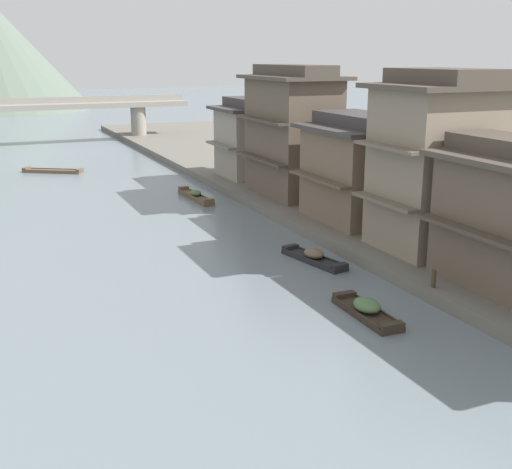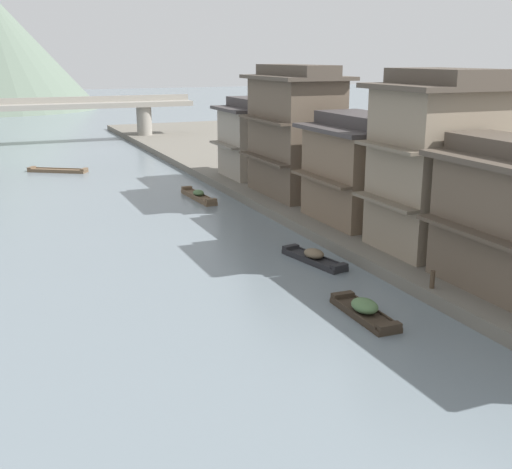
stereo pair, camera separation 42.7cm
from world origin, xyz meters
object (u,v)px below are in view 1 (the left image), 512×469
Objects in this scene: boat_moored_third at (53,171)px; boat_moored_far at (196,196)px; mooring_post_dock_mid at (434,279)px; house_waterfront_tall at (439,162)px; house_waterfront_end at (252,138)px; boat_moored_second at (367,310)px; boat_moored_nearest at (314,257)px; house_waterfront_far at (292,132)px; house_waterfront_narrow at (362,169)px; stone_bridge at (62,113)px.

boat_moored_third is 17.46m from boat_moored_far.
mooring_post_dock_mid reaches higher than boat_moored_far.
boat_moored_far is 19.79m from house_waterfront_tall.
boat_moored_second is at bearing -104.07° from house_waterfront_end.
boat_moored_nearest is 32.97m from boat_moored_third.
house_waterfront_far is at bearing 71.60° from boat_moored_second.
house_waterfront_narrow is 12.11m from mooring_post_dock_mid.
house_waterfront_far is at bearing -92.15° from house_waterfront_end.
boat_moored_far is 13.66m from house_waterfront_narrow.
boat_moored_third is 36.92m from house_waterfront_tall.
boat_moored_nearest is 21.27m from house_waterfront_end.
house_waterfront_end reaches higher than mooring_post_dock_mid.
house_waterfront_end is (14.10, -11.49, 3.47)m from boat_moored_third.
boat_moored_nearest is 1.11× the size of boat_moored_second.
boat_moored_nearest is at bearing 162.69° from house_waterfront_tall.
house_waterfront_end reaches higher than boat_moored_nearest.
house_waterfront_far reaches higher than boat_moored_far.
house_waterfront_end is (5.39, 20.30, 3.37)m from boat_moored_nearest.
boat_moored_third is 0.82× the size of house_waterfront_end.
house_waterfront_tall is 1.00× the size of house_waterfront_far.
house_waterfront_narrow is at bearing 72.56° from mooring_post_dock_mid.
boat_moored_third is 30.88m from house_waterfront_narrow.
mooring_post_dock_mid is at bearing -83.05° from stone_bridge.
house_waterfront_narrow reaches higher than boat_moored_second.
boat_moored_third is at bearing 105.32° from boat_moored_nearest.
house_waterfront_tall is at bearing -70.10° from boat_moored_far.
mooring_post_dock_mid is at bearing 6.01° from boat_moored_second.
boat_moored_nearest is 7.16m from boat_moored_second.
house_waterfront_tall reaches higher than house_waterfront_end.
mooring_post_dock_mid is (-3.37, -26.95, -2.64)m from house_waterfront_end.
house_waterfront_tall is 14.54m from house_waterfront_far.
boat_moored_second is 3.56m from mooring_post_dock_mid.
house_waterfront_narrow is 0.78× the size of house_waterfront_far.
house_waterfront_far is 11.65× the size of mooring_post_dock_mid.
boat_moored_nearest is 0.82× the size of boat_moored_far.
house_waterfront_tall is 11.65× the size of mooring_post_dock_mid.
house_waterfront_narrow reaches higher than stone_bridge.
house_waterfront_far is at bearing -54.10° from boat_moored_third.
house_waterfront_narrow is at bearing 58.93° from boat_moored_second.
stone_bridge is (3.67, 19.54, 3.41)m from boat_moored_third.
boat_moored_third is at bearing -100.63° from stone_bridge.
house_waterfront_tall is at bearing -87.73° from house_waterfront_narrow.
mooring_post_dock_mid is (2.02, -6.65, 0.73)m from boat_moored_nearest.
boat_moored_third is 0.97× the size of boat_moored_far.
house_waterfront_far reaches higher than boat_moored_third.
stone_bridge is at bearing 97.01° from boat_moored_far.
house_waterfront_narrow is at bearing -86.78° from house_waterfront_far.
boat_moored_far reaches higher than boat_moored_third.
mooring_post_dock_mid is (3.47, 0.37, 0.70)m from boat_moored_second.
stone_bridge is at bearing 101.55° from house_waterfront_tall.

